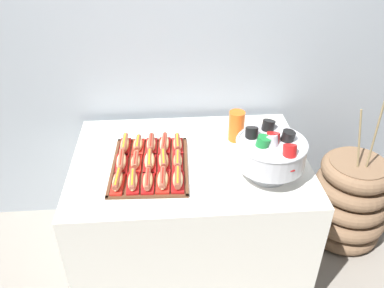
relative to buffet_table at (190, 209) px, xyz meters
name	(u,v)px	position (x,y,z in m)	size (l,w,h in m)	color
ground_plane	(190,256)	(0.00, 0.00, -0.42)	(10.00, 10.00, 0.00)	gray
back_wall	(183,36)	(0.00, 0.57, 0.88)	(6.00, 0.10, 2.60)	#9EA8B2
buffet_table	(190,209)	(0.00, 0.00, 0.00)	(1.30, 0.93, 0.79)	white
floor_vase	(348,201)	(1.07, 0.13, -0.12)	(0.53, 0.53, 1.13)	brown
serving_tray	(150,166)	(-0.22, -0.06, 0.38)	(0.42, 0.54, 0.01)	#56331E
hot_dog_0	(118,181)	(-0.37, -0.22, 0.41)	(0.07, 0.18, 0.06)	red
hot_dog_1	(133,181)	(-0.30, -0.22, 0.41)	(0.06, 0.17, 0.06)	#B21414
hot_dog_2	(148,181)	(-0.22, -0.23, 0.41)	(0.07, 0.17, 0.06)	#B21414
hot_dog_3	(163,180)	(-0.15, -0.23, 0.41)	(0.07, 0.17, 0.06)	red
hot_dog_4	(178,180)	(-0.07, -0.23, 0.41)	(0.07, 0.17, 0.06)	#B21414
hot_dog_5	(121,162)	(-0.37, -0.05, 0.41)	(0.06, 0.18, 0.06)	#B21414
hot_dog_6	(136,162)	(-0.29, -0.06, 0.41)	(0.06, 0.15, 0.06)	red
hot_dog_7	(150,161)	(-0.22, -0.06, 0.41)	(0.07, 0.18, 0.06)	#B21414
hot_dog_8	(164,161)	(-0.14, -0.06, 0.41)	(0.07, 0.17, 0.06)	#B21414
hot_dog_9	(178,161)	(-0.07, -0.07, 0.41)	(0.07, 0.16, 0.06)	#B21414
hot_dog_10	(125,145)	(-0.36, 0.11, 0.41)	(0.06, 0.18, 0.06)	#B21414
hot_dog_11	(138,145)	(-0.29, 0.11, 0.41)	(0.07, 0.16, 0.06)	red
hot_dog_12	(151,144)	(-0.21, 0.10, 0.41)	(0.07, 0.18, 0.06)	red
hot_dog_13	(164,144)	(-0.14, 0.10, 0.41)	(0.08, 0.19, 0.06)	#B21414
hot_dog_14	(178,144)	(-0.06, 0.10, 0.41)	(0.06, 0.16, 0.06)	red
punch_bowl	(271,151)	(0.39, -0.19, 0.53)	(0.36, 0.36, 0.27)	silver
cup_stack	(236,126)	(0.29, 0.18, 0.47)	(0.09, 0.09, 0.18)	#EA5B19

